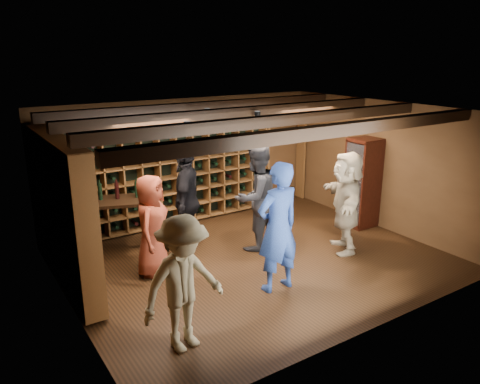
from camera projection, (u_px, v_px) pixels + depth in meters
ground at (255, 260)px, 7.92m from camera, size 6.00×6.00×0.00m
room_shell at (255, 116)px, 7.26m from camera, size 6.00×6.00×6.00m
wine_rack_back at (166, 170)px, 9.18m from camera, size 4.65×0.30×2.20m
wine_rack_left at (63, 212)px, 6.77m from camera, size 0.30×2.65×2.20m
crate_shelf at (284, 135)px, 10.59m from camera, size 1.20×0.32×2.07m
display_cabinet at (362, 185)px, 9.25m from camera, size 0.55×0.50×1.75m
man_blue_shirt at (278, 227)px, 6.70m from camera, size 0.72×0.48×1.94m
man_grey_suit at (256, 197)px, 8.15m from camera, size 1.04×0.87×1.90m
guest_red_floral at (152, 225)px, 7.22m from camera, size 0.90×0.94×1.61m
guest_woman_black at (187, 201)px, 7.95m from camera, size 1.04×1.17×1.90m
guest_khaki at (183, 284)px, 5.37m from camera, size 1.15×0.76×1.66m
guest_beige at (346, 202)px, 8.08m from camera, size 1.33×1.67×1.78m
tasting_table at (121, 207)px, 7.93m from camera, size 1.46×1.08×1.27m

